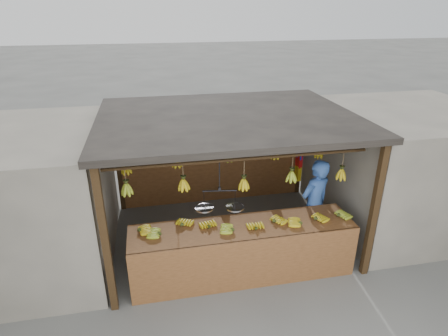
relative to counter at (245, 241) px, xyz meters
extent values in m
plane|color=#5B5B57|center=(-0.02, 1.23, -0.71)|extent=(80.00, 80.00, 0.00)
cube|color=black|center=(-2.02, -0.27, 0.44)|extent=(0.10, 0.10, 2.30)
cube|color=black|center=(1.98, -0.27, 0.44)|extent=(0.10, 0.10, 2.30)
cube|color=black|center=(-2.02, 2.73, 0.44)|extent=(0.10, 0.10, 2.30)
cube|color=black|center=(1.98, 2.73, 0.44)|extent=(0.10, 0.10, 2.30)
cube|color=black|center=(-0.02, 1.23, 1.64)|extent=(4.30, 3.30, 0.10)
cylinder|color=black|center=(-0.02, 0.23, 1.29)|extent=(4.00, 0.05, 0.05)
cylinder|color=black|center=(-0.02, 1.23, 1.29)|extent=(4.00, 0.05, 0.05)
cylinder|color=black|center=(-0.02, 2.23, 1.29)|extent=(4.00, 0.05, 0.05)
cube|color=brown|center=(-0.02, 2.73, 0.19)|extent=(4.00, 0.06, 1.80)
cube|color=slate|center=(-3.62, 1.23, 0.44)|extent=(3.00, 3.00, 2.30)
cube|color=slate|center=(3.58, 1.23, 0.44)|extent=(3.00, 3.00, 2.30)
cube|color=brown|center=(0.00, 0.13, 0.15)|extent=(3.56, 0.79, 0.08)
cube|color=brown|center=(0.00, -0.27, -0.26)|extent=(3.56, 0.04, 0.90)
cube|color=black|center=(-1.68, -0.22, -0.30)|extent=(0.07, 0.07, 0.82)
cube|color=black|center=(1.68, -0.22, -0.30)|extent=(0.07, 0.07, 0.82)
cube|color=black|center=(-1.68, 0.47, -0.30)|extent=(0.07, 0.07, 0.82)
cube|color=black|center=(1.68, 0.47, -0.30)|extent=(0.07, 0.07, 0.82)
ellipsoid|color=gold|center=(-1.59, 0.26, 0.22)|extent=(0.27, 0.22, 0.06)
ellipsoid|color=#92A523|center=(-1.29, 0.15, 0.22)|extent=(0.26, 0.21, 0.06)
ellipsoid|color=gold|center=(-0.92, 0.30, 0.22)|extent=(0.26, 0.29, 0.06)
ellipsoid|color=gold|center=(-0.52, 0.17, 0.22)|extent=(0.22, 0.27, 0.06)
ellipsoid|color=#92A523|center=(-0.19, 0.04, 0.22)|extent=(0.28, 0.24, 0.06)
ellipsoid|color=gold|center=(0.18, -0.03, 0.22)|extent=(0.18, 0.24, 0.06)
ellipsoid|color=gold|center=(0.52, 0.10, 0.22)|extent=(0.30, 0.28, 0.06)
ellipsoid|color=gold|center=(0.90, 0.00, 0.22)|extent=(0.29, 0.25, 0.06)
ellipsoid|color=gold|center=(1.20, 0.04, 0.22)|extent=(0.29, 0.26, 0.06)
ellipsoid|color=#92A523|center=(1.61, 0.06, 0.22)|extent=(0.28, 0.25, 0.06)
ellipsoid|color=#92A523|center=(-1.71, 0.27, 0.94)|extent=(0.16, 0.16, 0.28)
ellipsoid|color=gold|center=(-0.89, 0.24, 0.94)|extent=(0.16, 0.16, 0.28)
ellipsoid|color=gold|center=(0.03, 0.23, 0.87)|extent=(0.16, 0.16, 0.28)
ellipsoid|color=#92A523|center=(0.81, 0.28, 0.91)|extent=(0.16, 0.16, 0.28)
ellipsoid|color=gold|center=(1.65, 0.27, 0.87)|extent=(0.16, 0.16, 0.28)
ellipsoid|color=gold|center=(-1.76, 1.23, 0.85)|extent=(0.16, 0.16, 0.28)
ellipsoid|color=gold|center=(-0.90, 1.21, 0.91)|extent=(0.16, 0.16, 0.28)
ellipsoid|color=#92A523|center=(0.01, 1.25, 0.93)|extent=(0.16, 0.16, 0.28)
ellipsoid|color=gold|center=(0.85, 1.21, 0.92)|extent=(0.16, 0.16, 0.28)
ellipsoid|color=gold|center=(1.71, 1.24, 0.86)|extent=(0.16, 0.16, 0.28)
ellipsoid|color=gold|center=(-1.75, 2.25, 0.88)|extent=(0.16, 0.16, 0.28)
ellipsoid|color=gold|center=(-0.84, 2.19, 0.86)|extent=(0.16, 0.16, 0.28)
ellipsoid|color=gold|center=(-0.06, 2.20, 0.90)|extent=(0.16, 0.16, 0.28)
ellipsoid|color=gold|center=(0.81, 2.20, 0.95)|extent=(0.16, 0.16, 0.28)
ellipsoid|color=gold|center=(1.73, 2.20, 0.87)|extent=(0.16, 0.16, 0.28)
cylinder|color=black|center=(-0.35, 0.23, 1.04)|extent=(0.02, 0.02, 0.49)
cylinder|color=black|center=(-0.35, 0.23, 0.80)|extent=(0.51, 0.10, 0.02)
cylinder|color=silver|center=(-0.59, 0.27, 0.50)|extent=(0.28, 0.28, 0.02)
cylinder|color=silver|center=(-0.12, 0.19, 0.50)|extent=(0.28, 0.28, 0.02)
imported|color=#3359A5|center=(1.43, 0.63, 0.14)|extent=(0.73, 0.61, 1.70)
cube|color=#199926|center=(1.92, 2.58, 0.70)|extent=(0.08, 0.26, 0.34)
cube|color=#1426BF|center=(1.92, 2.58, 0.38)|extent=(0.08, 0.26, 0.34)
cube|color=red|center=(1.92, 2.58, 0.17)|extent=(0.08, 0.26, 0.34)
cube|color=yellow|center=(1.92, 2.58, -0.14)|extent=(0.08, 0.26, 0.34)
camera|label=1|loc=(-1.29, -4.72, 3.38)|focal=30.00mm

